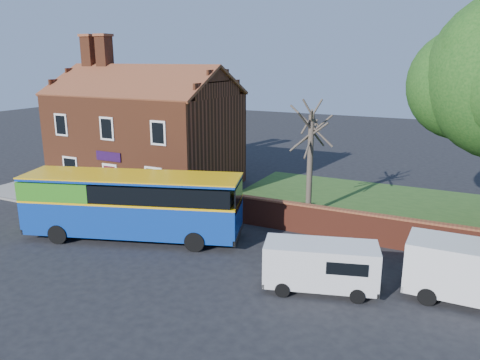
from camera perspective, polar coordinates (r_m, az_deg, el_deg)
The scene contains 10 objects.
ground at distance 22.48m, azimuth -14.55°, elevation -9.35°, with size 120.00×120.00×0.00m, color black.
pavement at distance 30.92m, azimuth -17.48°, elevation -2.79°, with size 18.00×3.50×0.12m, color gray.
kerb at distance 29.75m, azimuth -19.80°, elevation -3.64°, with size 18.00×0.15×0.14m, color slate.
grass_strip at distance 29.68m, azimuth 23.62°, elevation -4.17°, with size 26.00×12.00×0.04m, color #426B28.
shop_building at distance 34.40m, azimuth -11.34°, elevation 5.07°, with size 12.30×8.13×10.50m.
boundary_wall at distance 23.75m, azimuth 22.92°, elevation -6.64°, with size 22.00×0.38×1.60m.
bus at distance 24.39m, azimuth -13.72°, elevation -2.66°, with size 11.22×6.05×3.32m.
van_near at distance 18.98m, azimuth 9.84°, elevation -10.11°, with size 4.74×2.94×1.94m.
van_far at distance 19.78m, azimuth 27.26°, elevation -9.94°, with size 5.20×2.18×2.28m.
bare_tree at distance 27.27m, azimuth 8.54°, elevation 2.48°, with size 2.41×2.87×6.42m.
Camera 1 is at (13.84, -15.29, 8.96)m, focal length 35.00 mm.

